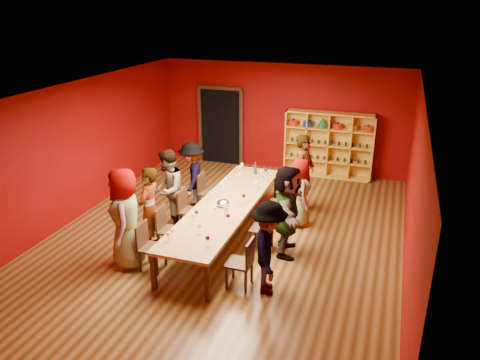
% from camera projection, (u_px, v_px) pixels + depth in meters
% --- Properties ---
extents(room_shell, '(7.10, 9.10, 3.04)m').
position_uv_depth(room_shell, '(225.00, 169.00, 9.19)').
color(room_shell, '#4E3214').
rests_on(room_shell, ground).
extents(tasting_table, '(1.10, 4.50, 0.75)m').
position_uv_depth(tasting_table, '(226.00, 206.00, 9.48)').
color(tasting_table, '#AC7E48').
rests_on(tasting_table, ground).
extents(doorway, '(1.40, 0.17, 2.30)m').
position_uv_depth(doorway, '(221.00, 126.00, 13.78)').
color(doorway, black).
rests_on(doorway, ground).
extents(shelving_unit, '(2.40, 0.40, 1.80)m').
position_uv_depth(shelving_unit, '(329.00, 141.00, 12.77)').
color(shelving_unit, gold).
rests_on(shelving_unit, ground).
extents(chair_person_left_0, '(0.42, 0.42, 0.89)m').
position_uv_depth(chair_person_left_0, '(148.00, 244.00, 8.43)').
color(chair_person_left_0, black).
rests_on(chair_person_left_0, ground).
extents(person_left_0, '(0.84, 1.05, 1.89)m').
position_uv_depth(person_left_0, '(126.00, 218.00, 8.39)').
color(person_left_0, '#535459').
rests_on(person_left_0, ground).
extents(chair_person_left_1, '(0.42, 0.42, 0.89)m').
position_uv_depth(chair_person_left_1, '(166.00, 227.00, 9.06)').
color(chair_person_left_1, black).
rests_on(chair_person_left_1, ground).
extents(person_left_1, '(0.48, 0.63, 1.67)m').
position_uv_depth(person_left_1, '(149.00, 208.00, 9.04)').
color(person_left_1, silver).
rests_on(person_left_1, ground).
extents(chair_person_left_2, '(0.42, 0.42, 0.89)m').
position_uv_depth(chair_person_left_2, '(187.00, 208.00, 9.89)').
color(chair_person_left_2, black).
rests_on(chair_person_left_2, ground).
extents(person_left_2, '(0.63, 0.92, 1.73)m').
position_uv_depth(person_left_2, '(168.00, 189.00, 9.88)').
color(person_left_2, '#4B4A4F').
rests_on(person_left_2, ground).
extents(chair_person_left_3, '(0.42, 0.42, 0.89)m').
position_uv_depth(chair_person_left_3, '(206.00, 190.00, 10.81)').
color(chair_person_left_3, black).
rests_on(chair_person_left_3, ground).
extents(person_left_3, '(0.74, 1.12, 1.60)m').
position_uv_depth(person_left_3, '(192.00, 176.00, 10.80)').
color(person_left_3, '#5C86BE').
rests_on(person_left_3, ground).
extents(chair_person_right_0, '(0.42, 0.42, 0.89)m').
position_uv_depth(chair_person_right_0, '(244.00, 261.00, 7.90)').
color(chair_person_right_0, black).
rests_on(chair_person_right_0, ground).
extents(person_right_0, '(0.71, 1.13, 1.63)m').
position_uv_depth(person_right_0, '(269.00, 248.00, 7.65)').
color(person_right_0, '#CF8B97').
rests_on(person_right_0, ground).
extents(chair_person_right_2, '(0.42, 0.42, 0.89)m').
position_uv_depth(chair_person_right_2, '(266.00, 226.00, 9.08)').
color(chair_person_right_2, black).
rests_on(chair_person_right_2, ground).
extents(person_right_2, '(0.76, 1.72, 1.79)m').
position_uv_depth(person_right_2, '(287.00, 211.00, 8.81)').
color(person_right_2, '#131B36').
rests_on(person_right_2, ground).
extents(chair_person_right_3, '(0.42, 0.42, 0.89)m').
position_uv_depth(chair_person_right_3, '(282.00, 201.00, 10.22)').
color(chair_person_right_3, black).
rests_on(chair_person_right_3, ground).
extents(person_right_3, '(0.67, 0.84, 1.51)m').
position_uv_depth(person_right_3, '(300.00, 192.00, 10.00)').
color(person_right_3, '#5E82C3').
rests_on(person_right_3, ground).
extents(chair_person_right_4, '(0.42, 0.42, 0.89)m').
position_uv_depth(chair_person_right_4, '(290.00, 189.00, 10.87)').
color(chair_person_right_4, black).
rests_on(chair_person_right_4, ground).
extents(person_right_4, '(0.58, 0.74, 1.84)m').
position_uv_depth(person_right_4, '(304.00, 174.00, 10.62)').
color(person_right_4, '#535359').
rests_on(person_right_4, ground).
extents(wine_glass_0, '(0.08, 0.08, 0.20)m').
position_uv_depth(wine_glass_0, '(210.00, 194.00, 9.56)').
color(wine_glass_0, white).
rests_on(wine_glass_0, tasting_table).
extents(wine_glass_1, '(0.08, 0.08, 0.20)m').
position_uv_depth(wine_glass_1, '(168.00, 234.00, 7.93)').
color(wine_glass_1, white).
rests_on(wine_glass_1, tasting_table).
extents(wine_glass_2, '(0.08, 0.08, 0.19)m').
position_uv_depth(wine_glass_2, '(172.00, 231.00, 8.05)').
color(wine_glass_2, white).
rests_on(wine_glass_2, tasting_table).
extents(wine_glass_3, '(0.08, 0.08, 0.20)m').
position_uv_depth(wine_glass_3, '(193.00, 216.00, 8.59)').
color(wine_glass_3, white).
rests_on(wine_glass_3, tasting_table).
extents(wine_glass_4, '(0.08, 0.08, 0.20)m').
position_uv_depth(wine_glass_4, '(244.00, 196.00, 9.46)').
color(wine_glass_4, white).
rests_on(wine_glass_4, tasting_table).
extents(wine_glass_5, '(0.07, 0.07, 0.18)m').
position_uv_depth(wine_glass_5, '(257.00, 183.00, 10.18)').
color(wine_glass_5, white).
rests_on(wine_glass_5, tasting_table).
extents(wine_glass_6, '(0.08, 0.08, 0.21)m').
position_uv_depth(wine_glass_6, '(266.00, 170.00, 10.89)').
color(wine_glass_6, white).
rests_on(wine_glass_6, tasting_table).
extents(wine_glass_7, '(0.07, 0.07, 0.18)m').
position_uv_depth(wine_glass_7, '(238.00, 200.00, 9.32)').
color(wine_glass_7, white).
rests_on(wine_glass_7, tasting_table).
extents(wine_glass_8, '(0.07, 0.07, 0.18)m').
position_uv_depth(wine_glass_8, '(226.00, 180.00, 10.38)').
color(wine_glass_8, white).
rests_on(wine_glass_8, tasting_table).
extents(wine_glass_9, '(0.08, 0.08, 0.20)m').
position_uv_depth(wine_glass_9, '(208.00, 238.00, 7.80)').
color(wine_glass_9, white).
rests_on(wine_glass_9, tasting_table).
extents(wine_glass_10, '(0.08, 0.08, 0.21)m').
position_uv_depth(wine_glass_10, '(242.00, 165.00, 11.22)').
color(wine_glass_10, white).
rests_on(wine_glass_10, tasting_table).
extents(wine_glass_11, '(0.08, 0.08, 0.20)m').
position_uv_depth(wine_glass_11, '(240.00, 168.00, 11.06)').
color(wine_glass_11, white).
rests_on(wine_glass_11, tasting_table).
extents(wine_glass_12, '(0.08, 0.08, 0.19)m').
position_uv_depth(wine_glass_12, '(228.00, 216.00, 8.61)').
color(wine_glass_12, white).
rests_on(wine_glass_12, tasting_table).
extents(wine_glass_13, '(0.08, 0.08, 0.19)m').
position_uv_depth(wine_glass_13, '(240.00, 174.00, 10.67)').
color(wine_glass_13, white).
rests_on(wine_glass_13, tasting_table).
extents(wine_glass_14, '(0.08, 0.08, 0.19)m').
position_uv_depth(wine_glass_14, '(261.00, 172.00, 10.78)').
color(wine_glass_14, white).
rests_on(wine_glass_14, tasting_table).
extents(wine_glass_15, '(0.07, 0.07, 0.18)m').
position_uv_depth(wine_glass_15, '(215.00, 208.00, 8.94)').
color(wine_glass_15, white).
rests_on(wine_glass_15, tasting_table).
extents(wine_glass_16, '(0.07, 0.07, 0.18)m').
position_uv_depth(wine_glass_16, '(197.00, 213.00, 8.77)').
color(wine_glass_16, white).
rests_on(wine_glass_16, tasting_table).
extents(wine_glass_17, '(0.08, 0.08, 0.20)m').
position_uv_depth(wine_glass_17, '(199.00, 226.00, 8.21)').
color(wine_glass_17, white).
rests_on(wine_glass_17, tasting_table).
extents(wine_glass_18, '(0.08, 0.08, 0.19)m').
position_uv_depth(wine_glass_18, '(256.00, 185.00, 10.06)').
color(wine_glass_18, white).
rests_on(wine_glass_18, tasting_table).
extents(spittoon_bowl, '(0.27, 0.27, 0.15)m').
position_uv_depth(spittoon_bowl, '(223.00, 203.00, 9.34)').
color(spittoon_bowl, silver).
rests_on(spittoon_bowl, tasting_table).
extents(carafe_a, '(0.10, 0.10, 0.25)m').
position_uv_depth(carafe_a, '(222.00, 187.00, 9.98)').
color(carafe_a, white).
rests_on(carafe_a, tasting_table).
extents(carafe_b, '(0.12, 0.12, 0.24)m').
position_uv_depth(carafe_b, '(226.00, 211.00, 8.90)').
color(carafe_b, white).
rests_on(carafe_b, tasting_table).
extents(wine_bottle, '(0.09, 0.09, 0.30)m').
position_uv_depth(wine_bottle, '(255.00, 169.00, 11.02)').
color(wine_bottle, '#143719').
rests_on(wine_bottle, tasting_table).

